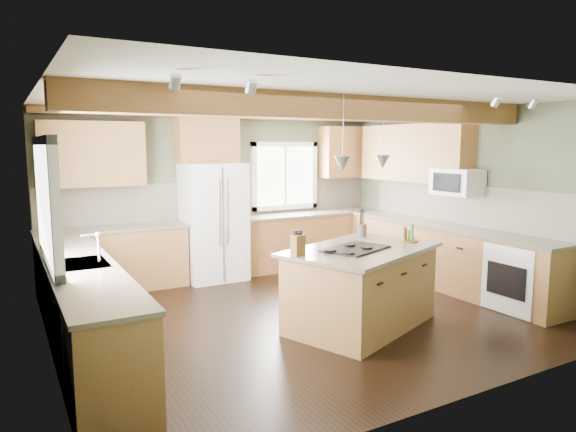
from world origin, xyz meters
TOP-DOWN VIEW (x-y plane):
  - floor at (0.00, 0.00)m, footprint 5.60×5.60m
  - ceiling at (0.00, 0.00)m, footprint 5.60×5.60m
  - wall_back at (0.00, 2.50)m, footprint 5.60×0.00m
  - wall_left at (-2.80, 0.00)m, footprint 0.00×5.00m
  - wall_right at (2.80, 0.00)m, footprint 0.00×5.00m
  - ceiling_beam at (0.00, -0.69)m, footprint 5.55×0.26m
  - soffit_trim at (0.00, 2.40)m, footprint 5.55×0.20m
  - backsplash_back at (0.00, 2.48)m, footprint 5.58×0.03m
  - backsplash_right at (2.78, 0.05)m, footprint 0.03×3.70m
  - base_cab_back_left at (-1.79, 2.20)m, footprint 2.02×0.60m
  - counter_back_left at (-1.79, 2.20)m, footprint 2.06×0.64m
  - base_cab_back_right at (1.49, 2.20)m, footprint 2.62×0.60m
  - counter_back_right at (1.49, 2.20)m, footprint 2.66×0.64m
  - base_cab_left at (-2.50, 0.05)m, footprint 0.60×3.70m
  - counter_left at (-2.50, 0.05)m, footprint 0.64×3.74m
  - base_cab_right at (2.50, 0.05)m, footprint 0.60×3.70m
  - counter_right at (2.50, 0.05)m, footprint 0.64×3.74m
  - upper_cab_back_left at (-1.99, 2.33)m, footprint 1.40×0.35m
  - upper_cab_over_fridge at (-0.30, 2.33)m, footprint 0.96×0.35m
  - upper_cab_right at (2.62, 0.90)m, footprint 0.35×2.20m
  - upper_cab_back_corner at (2.30, 2.33)m, footprint 0.90×0.35m
  - window_left at (-2.78, 0.05)m, footprint 0.04×1.60m
  - window_back at (1.15, 2.48)m, footprint 1.10×0.04m
  - sink at (-2.50, 0.05)m, footprint 0.50×0.65m
  - faucet at (-2.32, 0.05)m, footprint 0.02×0.02m
  - dishwasher at (-2.49, -1.25)m, footprint 0.60×0.60m
  - oven at (2.49, -1.25)m, footprint 0.60×0.72m
  - microwave at (2.58, -0.05)m, footprint 0.40×0.70m
  - pendant_left at (0.00, -0.85)m, footprint 0.18×0.18m
  - pendant_right at (0.80, -0.54)m, footprint 0.18×0.18m
  - refrigerator at (-0.30, 2.12)m, footprint 0.90×0.74m
  - island at (0.40, -0.69)m, footprint 1.96×1.59m
  - island_top at (0.40, -0.69)m, footprint 2.11×1.73m
  - cooktop at (0.27, -0.75)m, footprint 0.87×0.73m
  - knife_block at (-0.45, -0.71)m, footprint 0.15×0.13m
  - utensil_crock at (0.84, -0.11)m, footprint 0.15×0.15m
  - bottle_tray at (1.11, -0.67)m, footprint 0.24×0.24m

SIDE VIEW (x-z plane):
  - floor at x=0.00m, z-range 0.00..0.00m
  - dishwasher at x=-2.49m, z-range 0.01..0.85m
  - oven at x=2.49m, z-range 0.01..0.85m
  - base_cab_back_left at x=-1.79m, z-range 0.00..0.88m
  - base_cab_back_right at x=1.49m, z-range 0.00..0.88m
  - base_cab_left at x=-2.50m, z-range 0.00..0.88m
  - base_cab_right at x=2.50m, z-range 0.00..0.88m
  - island at x=0.40m, z-range 0.00..0.88m
  - counter_back_left at x=-1.79m, z-range 0.88..0.92m
  - counter_back_right at x=1.49m, z-range 0.88..0.92m
  - counter_left at x=-2.50m, z-range 0.88..0.92m
  - counter_right at x=2.50m, z-range 0.88..0.92m
  - refrigerator at x=-0.30m, z-range 0.00..1.80m
  - island_top at x=0.40m, z-range 0.88..0.92m
  - sink at x=-2.50m, z-range 0.89..0.92m
  - cooktop at x=0.27m, z-range 0.92..0.94m
  - utensil_crock at x=0.84m, z-range 0.92..1.08m
  - bottle_tray at x=1.11m, z-range 0.92..1.13m
  - knife_block at x=-0.45m, z-range 0.92..1.14m
  - faucet at x=-2.32m, z-range 0.91..1.19m
  - backsplash_back at x=0.00m, z-range 0.92..1.50m
  - backsplash_right at x=2.78m, z-range 0.92..1.50m
  - wall_back at x=0.00m, z-range -1.50..4.10m
  - wall_left at x=-2.80m, z-range -1.20..3.80m
  - wall_right at x=2.80m, z-range -1.20..3.80m
  - window_back at x=1.15m, z-range 1.05..2.05m
  - window_left at x=-2.78m, z-range 1.02..2.08m
  - microwave at x=2.58m, z-range 1.36..1.74m
  - pendant_left at x=0.00m, z-range 1.80..1.96m
  - pendant_right at x=0.80m, z-range 1.80..1.96m
  - upper_cab_back_left at x=-1.99m, z-range 1.50..2.40m
  - upper_cab_right at x=2.62m, z-range 1.50..2.40m
  - upper_cab_back_corner at x=2.30m, z-range 1.50..2.40m
  - upper_cab_over_fridge at x=-0.30m, z-range 1.80..2.50m
  - ceiling_beam at x=0.00m, z-range 2.34..2.60m
  - soffit_trim at x=0.00m, z-range 2.49..2.59m
  - ceiling at x=0.00m, z-range 2.60..2.60m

